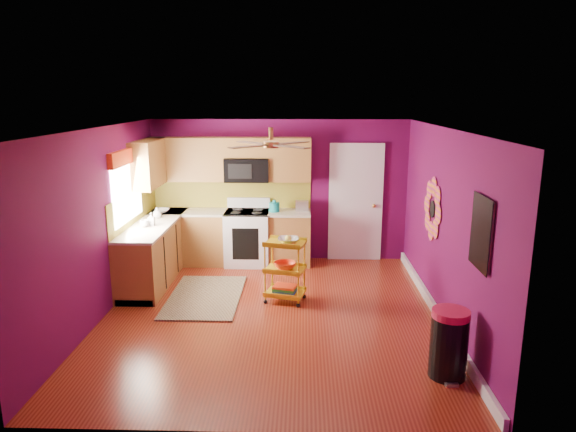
{
  "coord_description": "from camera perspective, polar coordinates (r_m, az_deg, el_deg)",
  "views": [
    {
      "loc": [
        0.42,
        -6.46,
        2.91
      ],
      "look_at": [
        0.21,
        0.4,
        1.28
      ],
      "focal_mm": 32.0,
      "sensor_mm": 36.0,
      "label": 1
    }
  ],
  "objects": [
    {
      "name": "right_wall_art",
      "position": [
        6.55,
        17.71,
        -0.25
      ],
      "size": [
        0.04,
        2.74,
        1.04
      ],
      "color": "black",
      "rests_on": "ground"
    },
    {
      "name": "upper_cabinetry",
      "position": [
        8.86,
        -9.15,
        5.95
      ],
      "size": [
        2.8,
        2.3,
        1.26
      ],
      "color": "brown",
      "rests_on": "ground"
    },
    {
      "name": "lower_cabinets",
      "position": [
        8.82,
        -9.92,
        -3.19
      ],
      "size": [
        2.81,
        2.31,
        0.94
      ],
      "color": "brown",
      "rests_on": "ground"
    },
    {
      "name": "counter_dish",
      "position": [
        9.07,
        -13.79,
        0.59
      ],
      "size": [
        0.24,
        0.24,
        0.06
      ],
      "primitive_type": "imported",
      "color": "white",
      "rests_on": "lower_cabinets"
    },
    {
      "name": "shag_rug",
      "position": [
        7.74,
        -9.18,
        -8.82
      ],
      "size": [
        1.04,
        1.69,
        0.02
      ],
      "primitive_type": "cube",
      "rotation": [
        0.0,
        0.0,
        -0.0
      ],
      "color": "black",
      "rests_on": "ground"
    },
    {
      "name": "panel_door",
      "position": [
        9.17,
        7.52,
        1.35
      ],
      "size": [
        0.95,
        0.11,
        2.15
      ],
      "color": "white",
      "rests_on": "ground"
    },
    {
      "name": "electric_range",
      "position": [
        9.02,
        -4.52,
        -2.33
      ],
      "size": [
        0.76,
        0.66,
        1.13
      ],
      "color": "white",
      "rests_on": "ground"
    },
    {
      "name": "soap_bottle_a",
      "position": [
        8.18,
        -14.94,
        -0.34
      ],
      "size": [
        0.09,
        0.09,
        0.2
      ],
      "primitive_type": "imported",
      "color": "#EA3F72",
      "rests_on": "lower_cabinets"
    },
    {
      "name": "ground",
      "position": [
        7.09,
        -1.86,
        -10.89
      ],
      "size": [
        5.0,
        5.0,
        0.0
      ],
      "primitive_type": "plane",
      "color": "maroon",
      "rests_on": "ground"
    },
    {
      "name": "soap_bottle_b",
      "position": [
        8.67,
        -14.34,
        0.36
      ],
      "size": [
        0.14,
        0.14,
        0.17
      ],
      "primitive_type": "imported",
      "color": "white",
      "rests_on": "lower_cabinets"
    },
    {
      "name": "ceiling_fan",
      "position": [
        6.7,
        -1.9,
        8.02
      ],
      "size": [
        1.01,
        1.01,
        0.26
      ],
      "color": "#BF8C3F",
      "rests_on": "ground"
    },
    {
      "name": "rolling_cart",
      "position": [
        7.35,
        -0.29,
        -5.76
      ],
      "size": [
        0.63,
        0.52,
        0.99
      ],
      "color": "yellow",
      "rests_on": "ground"
    },
    {
      "name": "room_envelope",
      "position": [
        6.59,
        -1.73,
        2.16
      ],
      "size": [
        4.54,
        5.04,
        2.52
      ],
      "color": "#580A41",
      "rests_on": "ground"
    },
    {
      "name": "left_window",
      "position": [
        8.04,
        -17.49,
        4.33
      ],
      "size": [
        0.08,
        1.35,
        1.08
      ],
      "color": "white",
      "rests_on": "ground"
    },
    {
      "name": "teal_kettle",
      "position": [
        8.86,
        -1.52,
        1.03
      ],
      "size": [
        0.18,
        0.18,
        0.21
      ],
      "color": "teal",
      "rests_on": "lower_cabinets"
    },
    {
      "name": "toaster",
      "position": [
        8.92,
        1.56,
        1.16
      ],
      "size": [
        0.22,
        0.15,
        0.18
      ],
      "primitive_type": "cube",
      "color": "beige",
      "rests_on": "lower_cabinets"
    },
    {
      "name": "counter_cup",
      "position": [
        8.13,
        -15.66,
        -0.82
      ],
      "size": [
        0.13,
        0.13,
        0.11
      ],
      "primitive_type": "imported",
      "color": "white",
      "rests_on": "lower_cabinets"
    },
    {
      "name": "trash_can",
      "position": [
        5.77,
        17.43,
        -13.38
      ],
      "size": [
        0.42,
        0.44,
        0.75
      ],
      "color": "black",
      "rests_on": "ground"
    }
  ]
}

